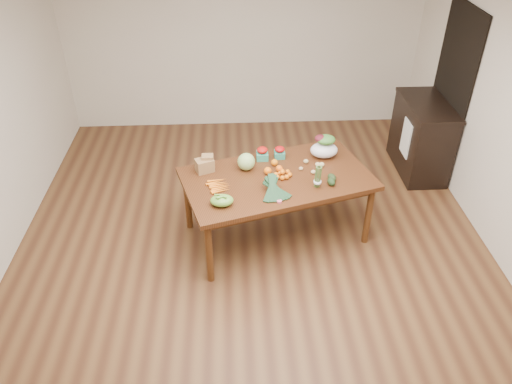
{
  "coord_description": "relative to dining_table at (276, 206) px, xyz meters",
  "views": [
    {
      "loc": [
        -0.17,
        -3.92,
        3.53
      ],
      "look_at": [
        0.03,
        0.0,
        0.79
      ],
      "focal_mm": 35.0,
      "sensor_mm": 36.0,
      "label": 1
    }
  ],
  "objects": [
    {
      "name": "potato_a",
      "position": [
        0.26,
        0.11,
        0.39
      ],
      "size": [
        0.05,
        0.04,
        0.04
      ],
      "primitive_type": "ellipsoid",
      "color": "tan",
      "rests_on": "dining_table"
    },
    {
      "name": "avocado_b",
      "position": [
        0.54,
        -0.1,
        0.41
      ],
      "size": [
        0.11,
        0.13,
        0.08
      ],
      "primitive_type": "ellipsoid",
      "rotation": [
        0.0,
        0.0,
        0.3
      ],
      "color": "black",
      "rests_on": "dining_table"
    },
    {
      "name": "asparagus_bundle",
      "position": [
        0.38,
        -0.21,
        0.5
      ],
      "size": [
        0.11,
        0.13,
        0.26
      ],
      "primitive_type": null,
      "rotation": [
        0.15,
        0.0,
        0.29
      ],
      "color": "#4C7335",
      "rests_on": "dining_table"
    },
    {
      "name": "strawberry_basket_b",
      "position": [
        0.06,
        0.38,
        0.43
      ],
      "size": [
        0.14,
        0.14,
        0.1
      ],
      "primitive_type": null,
      "rotation": [
        0.0,
        0.0,
        0.29
      ],
      "color": "red",
      "rests_on": "dining_table"
    },
    {
      "name": "snap_pea_bag",
      "position": [
        -0.56,
        -0.45,
        0.42
      ],
      "size": [
        0.22,
        0.17,
        0.1
      ],
      "primitive_type": "ellipsoid",
      "color": "#629532",
      "rests_on": "dining_table"
    },
    {
      "name": "potato_b",
      "position": [
        0.37,
        0.04,
        0.4
      ],
      "size": [
        0.05,
        0.04,
        0.04
      ],
      "primitive_type": "ellipsoid",
      "color": "tan",
      "rests_on": "dining_table"
    },
    {
      "name": "mandarin_cluster",
      "position": [
        0.05,
        0.0,
        0.41
      ],
      "size": [
        0.22,
        0.22,
        0.08
      ],
      "primitive_type": null,
      "rotation": [
        0.0,
        0.0,
        0.29
      ],
      "color": "#E75C0E",
      "rests_on": "dining_table"
    },
    {
      "name": "potato_d",
      "position": [
        0.33,
        0.25,
        0.4
      ],
      "size": [
        0.06,
        0.05,
        0.05
      ],
      "primitive_type": "ellipsoid",
      "color": "tan",
      "rests_on": "dining_table"
    },
    {
      "name": "floor",
      "position": [
        -0.26,
        -0.31,
        -0.38
      ],
      "size": [
        6.0,
        6.0,
        0.0
      ],
      "primitive_type": "plane",
      "color": "brown",
      "rests_on": "ground"
    },
    {
      "name": "cabinet",
      "position": [
        1.96,
        1.25,
        0.1
      ],
      "size": [
        0.52,
        1.02,
        0.94
      ],
      "primitive_type": "cube",
      "color": "black",
      "rests_on": "floor"
    },
    {
      "name": "orange_a",
      "position": [
        -0.09,
        0.06,
        0.41
      ],
      "size": [
        0.08,
        0.08,
        0.08
      ],
      "primitive_type": "sphere",
      "color": "#EB560E",
      "rests_on": "dining_table"
    },
    {
      "name": "paper_bag",
      "position": [
        -0.74,
        0.15,
        0.46
      ],
      "size": [
        0.29,
        0.26,
        0.17
      ],
      "primitive_type": null,
      "rotation": [
        0.0,
        0.0,
        0.29
      ],
      "color": "olive",
      "rests_on": "dining_table"
    },
    {
      "name": "strawberry_basket_a",
      "position": [
        -0.13,
        0.36,
        0.43
      ],
      "size": [
        0.15,
        0.15,
        0.11
      ],
      "primitive_type": null,
      "rotation": [
        0.0,
        0.0,
        0.29
      ],
      "color": "red",
      "rests_on": "dining_table"
    },
    {
      "name": "orange_b",
      "position": [
        -0.01,
        0.22,
        0.41
      ],
      "size": [
        0.07,
        0.07,
        0.07
      ],
      "primitive_type": "sphere",
      "color": "orange",
      "rests_on": "dining_table"
    },
    {
      "name": "cabbage",
      "position": [
        -0.31,
        0.16,
        0.47
      ],
      "size": [
        0.18,
        0.18,
        0.18
      ],
      "primitive_type": "sphere",
      "color": "#ADC873",
      "rests_on": "dining_table"
    },
    {
      "name": "room_walls",
      "position": [
        -0.26,
        -0.31,
        0.97
      ],
      "size": [
        5.02,
        6.02,
        2.7
      ],
      "color": "beige",
      "rests_on": "floor"
    },
    {
      "name": "orange_c",
      "position": [
        0.03,
        0.1,
        0.41
      ],
      "size": [
        0.07,
        0.07,
        0.07
      ],
      "primitive_type": "sphere",
      "color": "#FF5C0F",
      "rests_on": "dining_table"
    },
    {
      "name": "avocado_a",
      "position": [
        0.52,
        -0.17,
        0.41
      ],
      "size": [
        0.1,
        0.12,
        0.07
      ],
      "primitive_type": "ellipsoid",
      "rotation": [
        0.0,
        0.0,
        0.3
      ],
      "color": "black",
      "rests_on": "dining_table"
    },
    {
      "name": "potato_e",
      "position": [
        0.48,
        0.17,
        0.4
      ],
      "size": [
        0.06,
        0.05,
        0.05
      ],
      "primitive_type": "ellipsoid",
      "color": "tan",
      "rests_on": "dining_table"
    },
    {
      "name": "carrots",
      "position": [
        -0.6,
        -0.15,
        0.39
      ],
      "size": [
        0.28,
        0.3,
        0.03
      ],
      "primitive_type": null,
      "rotation": [
        0.0,
        0.0,
        0.29
      ],
      "color": "#DD4D12",
      "rests_on": "dining_table"
    },
    {
      "name": "dish_towel",
      "position": [
        1.7,
        1.09,
        0.18
      ],
      "size": [
        0.02,
        0.28,
        0.45
      ],
      "primitive_type": "cube",
      "color": "white",
      "rests_on": "cabinet"
    },
    {
      "name": "salad_bag",
      "position": [
        0.53,
        0.37,
        0.49
      ],
      "size": [
        0.35,
        0.3,
        0.23
      ],
      "primitive_type": null,
      "rotation": [
        0.0,
        0.0,
        0.29
      ],
      "color": "white",
      "rests_on": "dining_table"
    },
    {
      "name": "doorway_dark",
      "position": [
        2.22,
        1.29,
        0.68
      ],
      "size": [
        0.02,
        1.0,
        2.1
      ],
      "primitive_type": "cube",
      "color": "black",
      "rests_on": "floor"
    },
    {
      "name": "potato_c",
      "position": [
        0.44,
        0.18,
        0.4
      ],
      "size": [
        0.06,
        0.05,
        0.05
      ],
      "primitive_type": "ellipsoid",
      "color": "#DDCE7F",
      "rests_on": "dining_table"
    },
    {
      "name": "kale_bunch",
      "position": [
        -0.05,
        -0.34,
        0.45
      ],
      "size": [
        0.42,
        0.47,
        0.16
      ],
      "primitive_type": null,
      "rotation": [
        0.0,
        0.0,
        0.29
      ],
      "color": "black",
      "rests_on": "dining_table"
    },
    {
      "name": "dining_table",
      "position": [
        0.0,
        0.0,
        0.0
      ],
      "size": [
        2.1,
        1.54,
        0.75
      ],
      "primitive_type": "cube",
      "rotation": [
        0.0,
        0.0,
        0.29
      ],
      "color": "#4E2612",
      "rests_on": "floor"
    }
  ]
}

